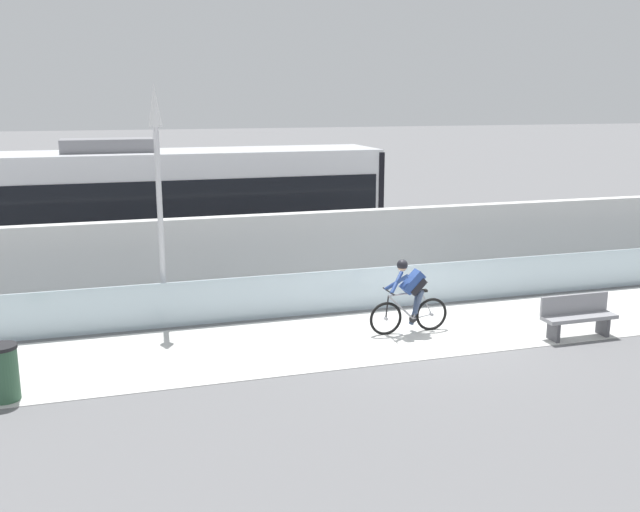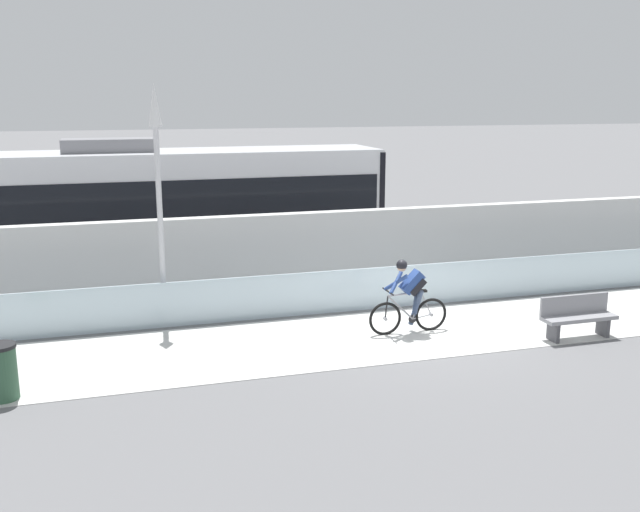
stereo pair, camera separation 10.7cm
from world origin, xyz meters
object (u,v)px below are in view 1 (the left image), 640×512
Objects in this scene: cyclist_on_bike at (410,297)px; lamp_post_antenna at (158,175)px; tram at (184,206)px; trash_bin at (3,373)px; bench at (577,315)px.

lamp_post_antenna is (-4.91, 2.15, 2.51)m from cyclist_on_bike.
tram reaches higher than cyclist_on_bike.
bench is at bearing -0.18° from trash_bin.
cyclist_on_bike is 3.48m from bench.
bench is (8.13, -3.44, -2.81)m from lamp_post_antenna.
bench is at bearing -21.73° from cyclist_on_bike.
tram is at bearing 119.72° from cyclist_on_bike.
bench is (7.14, -8.14, -1.41)m from tram.
tram reaches higher than trash_bin.
lamp_post_antenna is at bearing -101.97° from tram.
lamp_post_antenna reaches higher than cyclist_on_bike.
bench is (3.23, -1.29, -0.30)m from cyclist_on_bike.
lamp_post_antenna reaches higher than bench.
cyclist_on_bike is at bearing -23.66° from lamp_post_antenna.
lamp_post_antenna reaches higher than tram.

